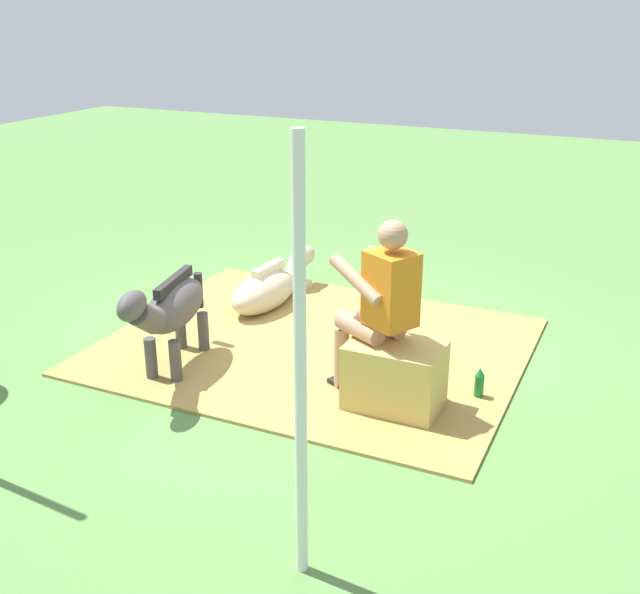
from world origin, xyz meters
The scene contains 8 objects.
ground_plane centered at (0.00, 0.00, 0.00)m, with size 24.00×24.00×0.00m, color #568442.
hay_patch centered at (0.03, -0.12, 0.01)m, with size 3.37×2.74×0.02m, color #AD8C47.
hay_bale centered at (-0.92, 0.57, 0.25)m, with size 0.65×0.45×0.50m, color tan.
person_seated centered at (-0.76, 0.51, 0.77)m, with size 0.72×0.60×1.38m.
pony_standing centered at (0.84, 0.73, 0.52)m, with size 0.48×1.34×0.88m.
pony_lying centered at (0.80, -0.78, 0.19)m, with size 0.48×1.35×0.42m.
soda_bottle centered at (-1.43, 0.19, 0.12)m, with size 0.07×0.07×0.25m.
tent_pole_left centered at (-1.05, 2.33, 1.11)m, with size 0.06×0.06×2.23m, color silver.
Camera 1 is at (-2.44, 5.13, 2.70)m, focal length 42.85 mm.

